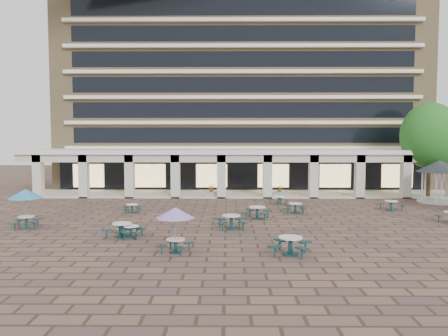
{
  "coord_description": "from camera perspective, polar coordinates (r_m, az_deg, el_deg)",
  "views": [
    {
      "loc": [
        -1.55,
        -27.48,
        5.55
      ],
      "look_at": [
        -1.8,
        3.0,
        3.42
      ],
      "focal_mm": 35.0,
      "sensor_mm": 36.0,
      "label": 1
    }
  ],
  "objects": [
    {
      "name": "retail_arcade",
      "position": [
        42.38,
        2.56,
        0.55
      ],
      "size": [
        42.0,
        6.6,
        4.4
      ],
      "color": "white",
      "rests_on": "ground"
    },
    {
      "name": "gazebo",
      "position": [
        41.4,
        26.34,
        -0.35
      ],
      "size": [
        3.86,
        3.86,
        3.59
      ],
      "rotation": [
        0.0,
        0.0,
        -0.07
      ],
      "color": "beige",
      "rests_on": "ground"
    },
    {
      "name": "picnic_table_2",
      "position": [
        21.2,
        8.67,
        -9.79
      ],
      "size": [
        2.27,
        2.27,
        0.86
      ],
      "rotation": [
        0.0,
        0.0,
        -0.3
      ],
      "color": "#143B3E",
      "rests_on": "ground"
    },
    {
      "name": "picnic_table_1",
      "position": [
        25.02,
        -12.06,
        -7.98
      ],
      "size": [
        1.62,
        1.62,
        0.65
      ],
      "rotation": [
        0.0,
        0.0,
        -0.15
      ],
      "color": "#143B3E",
      "rests_on": "ground"
    },
    {
      "name": "picnic_table_5",
      "position": [
        26.72,
        0.96,
        -6.88
      ],
      "size": [
        2.07,
        2.07,
        0.84
      ],
      "rotation": [
        0.0,
        0.0,
        0.14
      ],
      "color": "#143B3E",
      "rests_on": "ground"
    },
    {
      "name": "picnic_table_0",
      "position": [
        25.17,
        -13.19,
        -7.73
      ],
      "size": [
        2.18,
        2.18,
        0.8
      ],
      "rotation": [
        0.0,
        0.0,
        -0.39
      ],
      "color": "#143B3E",
      "rests_on": "ground"
    },
    {
      "name": "picnic_table_4",
      "position": [
        29.27,
        -24.51,
        -3.26
      ],
      "size": [
        2.07,
        2.07,
        2.39
      ],
      "rotation": [
        0.0,
        0.0,
        0.25
      ],
      "color": "#143B3E",
      "rests_on": "ground"
    },
    {
      "name": "picnic_table_8",
      "position": [
        32.95,
        -11.92,
        -5.09
      ],
      "size": [
        1.68,
        1.68,
        0.66
      ],
      "rotation": [
        0.0,
        0.0,
        0.21
      ],
      "color": "#143B3E",
      "rests_on": "ground"
    },
    {
      "name": "ground",
      "position": [
        28.07,
        3.65,
        -7.41
      ],
      "size": [
        120.0,
        120.0,
        0.0
      ],
      "primitive_type": "plane",
      "color": "brown",
      "rests_on": "ground"
    },
    {
      "name": "apartment_building",
      "position": [
        53.43,
        2.16,
        11.58
      ],
      "size": [
        40.0,
        15.5,
        25.2
      ],
      "color": "#A2885B",
      "rests_on": "ground"
    },
    {
      "name": "picnic_table_12",
      "position": [
        29.98,
        4.35,
        -5.69
      ],
      "size": [
        2.2,
        2.2,
        0.85
      ],
      "rotation": [
        0.0,
        0.0,
        -0.25
      ],
      "color": "#143B3E",
      "rests_on": "ground"
    },
    {
      "name": "planter_left",
      "position": [
        40.71,
        -1.62,
        -3.06
      ],
      "size": [
        1.5,
        0.69,
        1.31
      ],
      "color": "gray",
      "rests_on": "ground"
    },
    {
      "name": "tree_east_c",
      "position": [
        44.3,
        25.29,
        3.85
      ],
      "size": [
        5.26,
        5.26,
        8.76
      ],
      "color": "#382916",
      "rests_on": "ground"
    },
    {
      "name": "planter_right",
      "position": [
        40.99,
        7.31,
        -3.17
      ],
      "size": [
        1.5,
        0.74,
        1.2
      ],
      "color": "gray",
      "rests_on": "ground"
    },
    {
      "name": "picnic_table_6",
      "position": [
        21.14,
        -6.37,
        -6.06
      ],
      "size": [
        1.9,
        1.9,
        2.2
      ],
      "rotation": [
        0.0,
        0.0,
        -0.31
      ],
      "color": "#143B3E",
      "rests_on": "ground"
    },
    {
      "name": "picnic_table_9",
      "position": [
        36.63,
        7.15,
        -4.11
      ],
      "size": [
        1.83,
        1.83,
        0.67
      ],
      "rotation": [
        0.0,
        0.0,
        0.43
      ],
      "color": "#143B3E",
      "rests_on": "ground"
    },
    {
      "name": "picnic_table_13",
      "position": [
        35.75,
        21.0,
        -4.49
      ],
      "size": [
        2.0,
        2.0,
        0.73
      ],
      "rotation": [
        0.0,
        0.0,
        0.4
      ],
      "color": "#143B3E",
      "rests_on": "ground"
    },
    {
      "name": "picnic_table_10",
      "position": [
        32.51,
        9.3,
        -5.07
      ],
      "size": [
        1.89,
        1.89,
        0.75
      ],
      "rotation": [
        0.0,
        0.0,
        -0.17
      ],
      "color": "#143B3E",
      "rests_on": "ground"
    }
  ]
}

